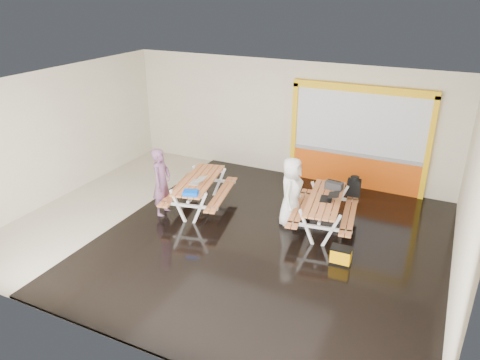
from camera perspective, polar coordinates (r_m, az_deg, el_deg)
The scene contains 14 objects.
room at distance 10.20m, azimuth -2.20°, elevation 2.05°, with size 10.02×8.02×3.52m.
deck at distance 10.50m, azimuth 4.04°, elevation -7.85°, with size 7.50×7.98×0.05m, color black.
kiosk at distance 13.15m, azimuth 14.59°, elevation 4.86°, with size 3.88×0.16×3.00m.
picnic_table_left at distance 11.75m, azimuth -5.12°, elevation -0.81°, with size 1.87×2.41×0.87m.
picnic_table_right at distance 10.92m, azimuth 10.60°, elevation -3.18°, with size 1.72×2.31×0.85m.
person_left at distance 11.51m, azimuth -9.84°, elevation -0.29°, with size 0.65×0.43×1.78m, color #6C4363.
person_right at distance 10.92m, azimuth 6.48°, elevation -1.50°, with size 0.85×0.55×1.73m, color white.
laptop_left at distance 11.43m, azimuth -5.35°, elevation -0.14°, with size 0.44×0.41×0.16m.
laptop_right at distance 10.74m, azimuth 11.13°, elevation -2.15°, with size 0.48×0.44×0.18m.
blue_pouch at distance 10.81m, azimuth -6.24°, elevation -1.62°, with size 0.35×0.24×0.10m, color #004AE5.
toolbox at distance 11.29m, azimuth 11.76°, elevation -0.69°, with size 0.44×0.25×0.24m.
backpack at distance 11.77m, azimuth 14.14°, elevation -0.86°, with size 0.35×0.25×0.56m.
dark_case at distance 11.18m, azimuth 7.30°, elevation -5.24°, with size 0.47×0.35×0.18m, color black.
fluke_bag at distance 9.86m, azimuth 12.58°, elevation -9.29°, with size 0.45×0.30×0.38m.
Camera 1 is at (4.48, -8.37, 5.48)m, focal length 33.88 mm.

